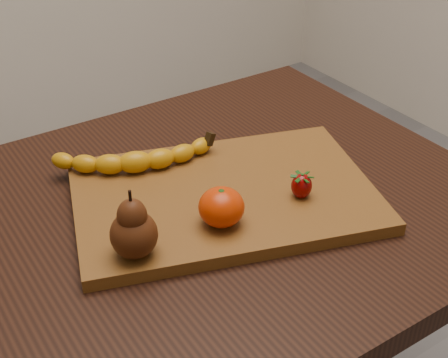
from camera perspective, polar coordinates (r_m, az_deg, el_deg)
table at (r=0.99m, az=-4.73°, el=-7.95°), size 1.00×0.70×0.76m
cutting_board at (r=0.95m, az=0.00°, el=-1.51°), size 0.52×0.43×0.02m
banana at (r=0.99m, az=-8.12°, el=1.54°), size 0.23×0.14×0.04m
pear at (r=0.80m, az=-8.34°, el=-4.06°), size 0.07×0.07×0.10m
mandarin at (r=0.86m, az=-0.24°, el=-2.58°), size 0.07×0.07×0.06m
strawberry at (r=0.93m, az=7.11°, el=-0.55°), size 0.04×0.04×0.04m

